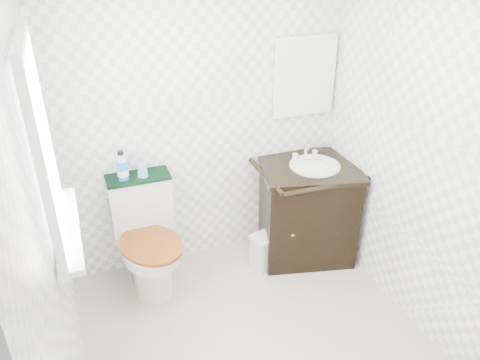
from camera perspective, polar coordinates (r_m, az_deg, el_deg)
floor at (r=3.27m, az=2.81°, el=-20.31°), size 2.40×2.40×0.00m
wall_back at (r=3.52m, az=-4.51°, el=7.37°), size 2.40×0.00×2.40m
wall_left at (r=2.34m, az=-22.20°, el=-6.46°), size 0.00×2.40×2.40m
wall_right at (r=3.08m, az=22.54°, el=1.97°), size 0.00×2.40×2.40m
window at (r=2.40m, az=-23.09°, el=3.84°), size 0.02×0.70×0.90m
mirror at (r=3.72m, az=7.84°, el=12.39°), size 0.50×0.02×0.60m
toilet at (r=3.61m, az=-11.21°, el=-7.46°), size 0.53×0.70×0.86m
vanity at (r=3.89m, az=8.10°, el=-3.32°), size 0.89×0.81×0.92m
trash_bin at (r=3.82m, az=3.06°, el=-8.67°), size 0.25×0.22×0.31m
towel at (r=3.46m, az=-12.35°, el=0.36°), size 0.46×0.22×0.02m
mouthwash_bottle at (r=3.39m, az=-14.18°, el=1.62°), size 0.08×0.08×0.22m
cup at (r=3.43m, az=-11.81°, el=1.19°), size 0.08×0.08×0.10m
soap_bar at (r=3.79m, az=6.85°, el=2.70°), size 0.07×0.05×0.02m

